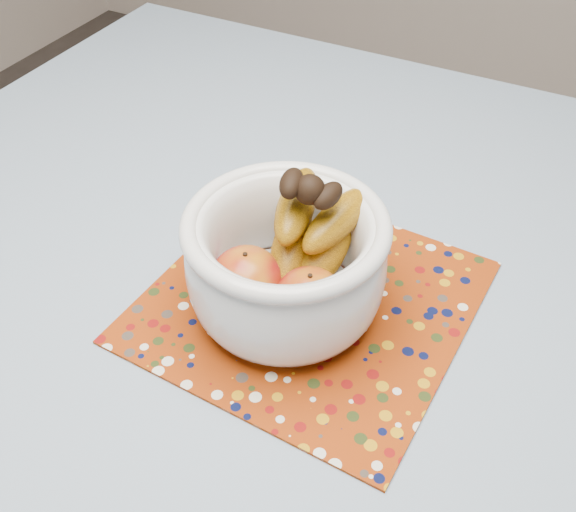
{
  "coord_description": "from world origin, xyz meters",
  "views": [
    {
      "loc": [
        0.27,
        -0.48,
        1.34
      ],
      "look_at": [
        0.02,
        -0.0,
        0.84
      ],
      "focal_mm": 42.0,
      "sensor_mm": 36.0,
      "label": 1
    }
  ],
  "objects": [
    {
      "name": "tablecloth",
      "position": [
        0.0,
        0.0,
        0.76
      ],
      "size": [
        1.32,
        1.32,
        0.01
      ],
      "primitive_type": "cube",
      "color": "slate",
      "rests_on": "table"
    },
    {
      "name": "placemat",
      "position": [
        0.04,
        0.02,
        0.76
      ],
      "size": [
        0.37,
        0.37,
        0.0
      ],
      "primitive_type": "cube",
      "rotation": [
        0.0,
        0.0,
        -0.05
      ],
      "color": "maroon",
      "rests_on": "tablecloth"
    },
    {
      "name": "fruit_bowl",
      "position": [
        0.03,
        -0.0,
        0.84
      ],
      "size": [
        0.22,
        0.22,
        0.19
      ],
      "color": "silver",
      "rests_on": "placemat"
    },
    {
      "name": "table",
      "position": [
        0.0,
        0.0,
        0.67
      ],
      "size": [
        1.2,
        1.2,
        0.75
      ],
      "color": "brown",
      "rests_on": "ground"
    }
  ]
}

